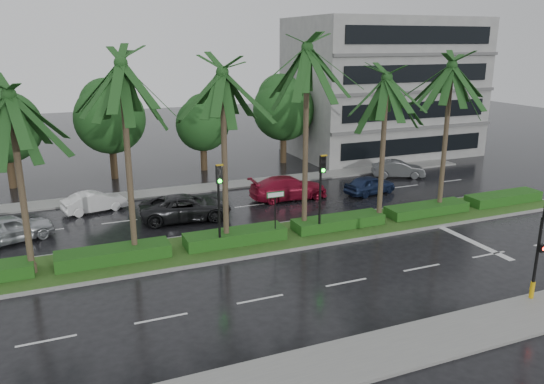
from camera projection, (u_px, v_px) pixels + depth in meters
name	position (u px, v px, depth m)	size (l,w,h in m)	color
ground	(297.00, 243.00, 27.32)	(120.00, 120.00, 0.00)	black
near_sidewalk	(423.00, 342.00, 18.25)	(40.00, 2.40, 0.12)	gray
far_sidewalk	(225.00, 186.00, 37.94)	(40.00, 2.00, 0.12)	gray
median	(289.00, 235.00, 28.18)	(36.00, 4.00, 0.15)	gray
hedge	(289.00, 229.00, 28.08)	(35.20, 1.40, 0.60)	#1D4D16
lane_markings	(352.00, 238.00, 28.06)	(34.00, 13.06, 0.01)	silver
palm_row	(267.00, 83.00, 25.53)	(26.30, 4.20, 10.41)	#4A3A2A
signal_near	(541.00, 243.00, 20.53)	(0.34, 0.45, 4.36)	black
signal_median_left	(219.00, 194.00, 25.27)	(0.34, 0.42, 4.36)	black
signal_median_right	(321.00, 183.00, 27.31)	(0.34, 0.42, 4.36)	black
street_sign	(275.00, 204.00, 26.79)	(0.95, 0.09, 2.60)	black
bg_trees	(207.00, 112.00, 41.77)	(33.08, 5.19, 7.49)	#3D2D1C
building	(382.00, 87.00, 47.94)	(16.00, 10.00, 12.00)	gray
car_silver	(9.00, 229.00, 27.27)	(4.31, 1.73, 1.47)	#B4B8BC
car_white	(95.00, 202.00, 32.22)	(3.76, 1.31, 1.24)	silver
car_darkgrey	(185.00, 207.00, 30.76)	(5.28, 2.44, 1.47)	black
car_red	(289.00, 188.00, 34.82)	(5.18, 2.11, 1.50)	maroon
car_blue	(370.00, 185.00, 35.96)	(3.76, 1.51, 1.28)	#172447
car_grey	(398.00, 169.00, 40.33)	(3.91, 1.36, 1.29)	#4C4E50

